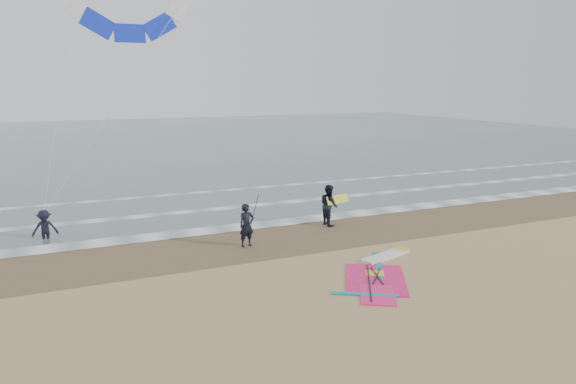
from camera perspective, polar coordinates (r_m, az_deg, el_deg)
name	(u,v)px	position (r m, az deg, el deg)	size (l,w,h in m)	color
ground	(383,282)	(17.63, 10.54, -9.77)	(120.00, 120.00, 0.00)	tan
sea_water	(152,140)	(62.53, -14.89, 5.58)	(120.00, 80.00, 0.02)	#47605E
wet_sand_band	(306,234)	(22.55, 1.99, -4.72)	(120.00, 5.00, 0.01)	brown
foam_waterline	(269,211)	(26.48, -2.15, -2.14)	(120.00, 9.15, 0.02)	white
windsurf_rig	(380,272)	(18.33, 10.15, -8.79)	(4.80, 4.54, 0.12)	white
person_standing	(247,225)	(20.73, -4.62, -3.71)	(0.65, 0.42, 1.77)	black
person_walking	(329,205)	(23.88, 4.56, -1.44)	(0.93, 0.72, 1.91)	black
person_wading	(44,221)	(23.94, -25.47, -2.91)	(1.05, 0.60, 1.62)	black
held_pole	(254,215)	(20.72, -3.85, -2.53)	(0.17, 0.86, 1.82)	black
carried_kiteboard	(338,199)	(23.93, 5.53, -0.81)	(1.30, 0.51, 0.39)	yellow
surf_kite	(129,18)	(27.91, -17.29, 17.96)	(7.82, 4.36, 10.24)	white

